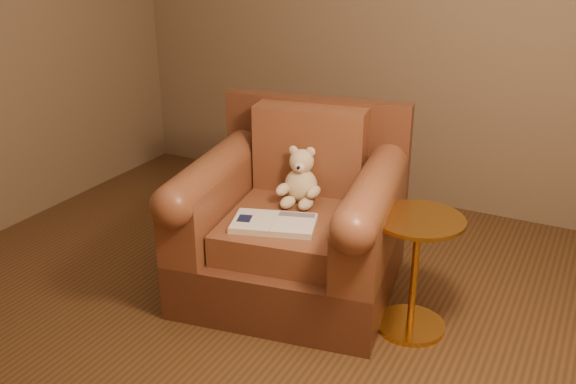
% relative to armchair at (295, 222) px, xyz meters
% --- Properties ---
extents(floor, '(4.00, 4.00, 0.00)m').
position_rel_armchair_xyz_m(floor, '(-0.10, -0.49, -0.39)').
color(floor, '#50341B').
rests_on(floor, ground).
extents(armchair, '(1.27, 1.23, 1.00)m').
position_rel_armchair_xyz_m(armchair, '(0.00, 0.00, 0.00)').
color(armchair, '#552E1C').
rests_on(armchair, floor).
extents(teddy_bear, '(0.23, 0.27, 0.33)m').
position_rel_armchair_xyz_m(teddy_bear, '(-0.01, 0.09, 0.21)').
color(teddy_bear, beige).
rests_on(teddy_bear, armchair).
extents(guidebook, '(0.49, 0.38, 0.03)m').
position_rel_armchair_xyz_m(guidebook, '(0.01, -0.27, 0.11)').
color(guidebook, beige).
rests_on(guidebook, armchair).
extents(side_table, '(0.45, 0.45, 0.63)m').
position_rel_armchair_xyz_m(side_table, '(0.73, -0.13, -0.05)').
color(side_table, gold).
rests_on(side_table, floor).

